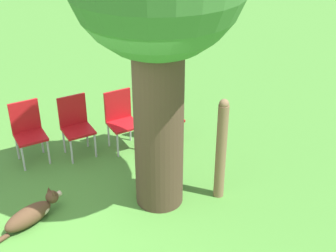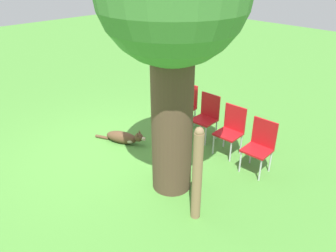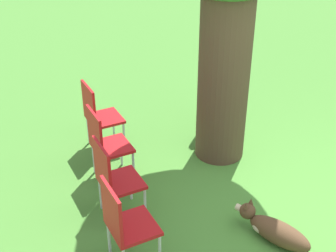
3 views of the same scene
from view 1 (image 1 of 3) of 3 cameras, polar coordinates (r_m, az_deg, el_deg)
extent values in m
plane|color=#478433|center=(6.00, -12.95, -13.04)|extent=(30.00, 30.00, 0.00)
cylinder|color=#4C3828|center=(5.76, -1.14, 0.94)|extent=(0.63, 0.63, 2.48)
ellipsoid|color=#513823|center=(6.21, -16.67, -10.50)|extent=(0.51, 0.72, 0.24)
ellipsoid|color=#C6B293|center=(6.30, -15.28, -9.82)|extent=(0.29, 0.30, 0.14)
sphere|color=#513823|center=(6.33, -13.95, -8.40)|extent=(0.23, 0.23, 0.17)
cylinder|color=#C6B293|center=(6.38, -13.25, -8.09)|extent=(0.10, 0.10, 0.07)
cone|color=#513823|center=(6.30, -14.33, -7.48)|extent=(0.05, 0.05, 0.08)
cone|color=#513823|center=(6.24, -13.80, -7.82)|extent=(0.05, 0.05, 0.08)
cylinder|color=#846647|center=(6.15, 6.47, -3.23)|extent=(0.14, 0.14, 1.38)
sphere|color=#846647|center=(5.80, 6.85, 2.70)|extent=(0.12, 0.12, 0.12)
cube|color=#B21419|center=(7.25, -16.39, -1.31)|extent=(0.44, 0.46, 0.04)
cube|color=#B21419|center=(7.30, -17.06, 1.16)|extent=(0.06, 0.44, 0.49)
cylinder|color=#B7B7BC|center=(7.25, -14.35, -3.10)|extent=(0.03, 0.03, 0.41)
cylinder|color=#B7B7BC|center=(7.19, -17.24, -3.85)|extent=(0.03, 0.03, 0.41)
cylinder|color=#B7B7BC|center=(7.55, -15.13, -1.82)|extent=(0.03, 0.03, 0.41)
cylinder|color=#B7B7BC|center=(7.49, -17.90, -2.52)|extent=(0.03, 0.03, 0.41)
cube|color=#B21419|center=(7.26, -10.89, -0.57)|extent=(0.44, 0.46, 0.04)
cube|color=#B21419|center=(7.30, -11.59, 1.89)|extent=(0.06, 0.44, 0.49)
cylinder|color=#B7B7BC|center=(7.27, -8.85, -2.36)|extent=(0.03, 0.03, 0.41)
cylinder|color=#B7B7BC|center=(7.17, -11.67, -3.11)|extent=(0.03, 0.03, 0.41)
cylinder|color=#B7B7BC|center=(7.57, -9.84, -1.11)|extent=(0.03, 0.03, 0.41)
cylinder|color=#B7B7BC|center=(7.47, -12.56, -1.82)|extent=(0.03, 0.03, 0.41)
cube|color=#B21419|center=(7.33, -5.44, 0.16)|extent=(0.44, 0.46, 0.04)
cube|color=#B21419|center=(7.36, -6.16, 2.59)|extent=(0.06, 0.44, 0.49)
cylinder|color=#B7B7BC|center=(7.36, -3.44, -1.61)|extent=(0.03, 0.03, 0.41)
cylinder|color=#B7B7BC|center=(7.23, -6.14, -2.35)|extent=(0.03, 0.03, 0.41)
cylinder|color=#B7B7BC|center=(7.65, -4.63, -0.41)|extent=(0.03, 0.03, 0.41)
cylinder|color=#B7B7BC|center=(7.52, -7.25, -1.10)|extent=(0.03, 0.03, 0.41)
cube|color=#B21419|center=(7.46, -0.15, 0.87)|extent=(0.44, 0.46, 0.04)
cube|color=#B21419|center=(7.49, -0.87, 3.26)|extent=(0.06, 0.44, 0.49)
cylinder|color=#B7B7BC|center=(7.52, 1.79, -0.86)|extent=(0.03, 0.03, 0.41)
cylinder|color=#B7B7BC|center=(7.35, -0.76, -1.59)|extent=(0.03, 0.03, 0.41)
cylinder|color=#B7B7BC|center=(7.79, 0.43, 0.29)|extent=(0.03, 0.03, 0.41)
cylinder|color=#B7B7BC|center=(7.63, -2.05, -0.38)|extent=(0.03, 0.03, 0.41)
camera|label=2|loc=(5.46, 49.18, 13.22)|focal=35.00mm
camera|label=3|loc=(7.70, -45.99, 16.86)|focal=50.00mm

